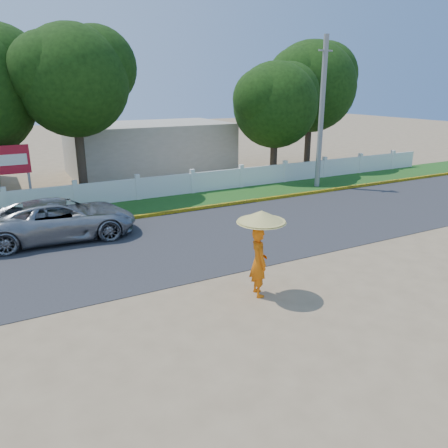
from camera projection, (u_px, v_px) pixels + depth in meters
name	position (u px, v px, depth m)	size (l,w,h in m)	color
ground	(256.00, 285.00, 12.61)	(120.00, 120.00, 0.00)	#9E8460
road	(193.00, 239.00, 16.39)	(60.00, 7.00, 0.02)	#38383A
grass_verge	(148.00, 206.00, 20.81)	(60.00, 3.50, 0.03)	#2D601E
curb	(160.00, 214.00, 19.36)	(40.00, 0.18, 0.16)	yellow
fence	(138.00, 189.00, 21.86)	(40.00, 0.10, 1.10)	silver
building_near	(150.00, 148.00, 28.61)	(10.00, 6.00, 3.20)	#B7AD99
utility_pole	(321.00, 114.00, 23.72)	(0.28, 0.28, 8.06)	gray
vehicle	(61.00, 219.00, 16.29)	(2.50, 5.43, 1.51)	gray
monk_with_parasol	(260.00, 241.00, 11.60)	(1.32, 1.32, 2.40)	orange
billboard	(0.00, 164.00, 19.64)	(2.50, 0.13, 2.95)	gray
tree_row	(114.00, 94.00, 22.76)	(32.43, 8.27, 8.49)	#473828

